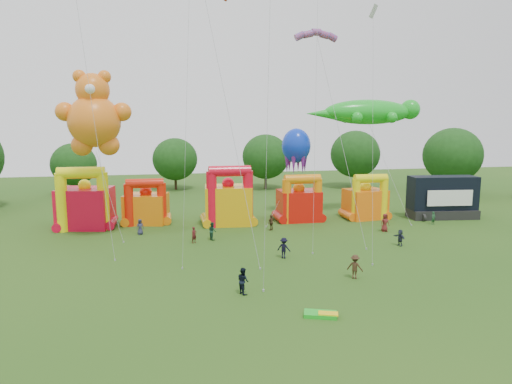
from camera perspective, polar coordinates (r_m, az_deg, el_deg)
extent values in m
plane|color=#224B15|center=(28.96, 8.99, -15.53)|extent=(160.00, 160.00, 0.00)
cylinder|color=#352314|center=(81.06, 23.16, 1.04)|extent=(0.44, 0.44, 3.72)
ellipsoid|color=#174013|center=(80.62, 23.36, 4.25)|extent=(9.30, 9.30, 8.89)
cylinder|color=#352314|center=(84.13, 12.19, 1.75)|extent=(0.44, 0.44, 3.51)
ellipsoid|color=#174013|center=(83.72, 12.29, 4.67)|extent=(8.77, 8.78, 8.39)
cylinder|color=#352314|center=(80.81, 1.21, 1.59)|extent=(0.44, 0.44, 3.30)
ellipsoid|color=#174013|center=(80.39, 1.22, 4.44)|extent=(8.25, 8.25, 7.88)
cylinder|color=#352314|center=(81.00, -10.01, 1.40)|extent=(0.44, 0.44, 3.09)
ellipsoid|color=#174013|center=(80.60, -10.09, 4.06)|extent=(7.73, 7.72, 7.38)
cylinder|color=#352314|center=(79.75, -21.67, 0.71)|extent=(0.44, 0.44, 2.88)
ellipsoid|color=#174013|center=(79.36, -21.81, 3.23)|extent=(7.20, 7.20, 6.88)
cube|color=red|center=(54.76, -20.50, -1.87)|extent=(6.25, 5.37, 4.47)
cylinder|color=#FFF70D|center=(53.46, -23.10, -1.22)|extent=(1.21, 1.21, 6.39)
cylinder|color=#FFF70D|center=(52.71, -18.53, -1.10)|extent=(1.21, 1.21, 6.39)
cylinder|color=#FFF70D|center=(52.61, -21.02, 2.26)|extent=(4.90, 1.27, 1.27)
sphere|color=#FFF70D|center=(54.36, -20.64, 0.76)|extent=(1.40, 1.40, 1.40)
cube|color=orange|center=(55.14, -13.55, -2.03)|extent=(5.43, 4.72, 3.42)
cylinder|color=red|center=(53.79, -15.59, -1.58)|extent=(1.03, 1.03, 4.89)
cylinder|color=red|center=(53.61, -11.68, -1.47)|extent=(1.03, 1.03, 4.89)
cylinder|color=red|center=(53.29, -13.73, 1.06)|extent=(4.18, 1.09, 1.09)
sphere|color=red|center=(54.80, -13.62, 0.04)|extent=(1.40, 1.40, 1.40)
cube|color=#DC9D0B|center=(53.23, -3.49, -1.62)|extent=(5.65, 4.68, 4.45)
cylinder|color=red|center=(51.33, -5.56, -0.95)|extent=(1.17, 1.17, 6.36)
cylinder|color=red|center=(51.87, -1.02, -0.81)|extent=(1.17, 1.17, 6.36)
cylinder|color=red|center=(51.12, -3.31, 2.63)|extent=(4.71, 1.22, 1.22)
sphere|color=red|center=(52.83, -3.52, 1.08)|extent=(1.40, 1.40, 1.40)
cube|color=red|center=(55.31, 5.35, -1.67)|extent=(4.83, 3.88, 3.63)
cylinder|color=orange|center=(53.35, 3.85, -1.19)|extent=(1.06, 1.06, 5.19)
cylinder|color=orange|center=(54.42, 7.67, -1.05)|extent=(1.06, 1.06, 5.19)
cylinder|color=orange|center=(53.47, 5.82, 1.61)|extent=(4.28, 1.11, 1.11)
sphere|color=orange|center=(54.96, 5.38, 0.50)|extent=(1.40, 1.40, 1.40)
cube|color=orange|center=(57.88, 13.46, -1.44)|extent=(5.04, 4.26, 3.57)
cylinder|color=yellow|center=(55.84, 12.38, -0.97)|extent=(1.00, 1.00, 5.10)
cylinder|color=yellow|center=(57.34, 15.65, -0.84)|extent=(1.00, 1.00, 5.10)
cylinder|color=yellow|center=(56.20, 14.14, 1.66)|extent=(4.06, 1.05, 1.05)
sphere|color=yellow|center=(57.55, 13.54, 0.61)|extent=(1.40, 1.40, 1.40)
cube|color=black|center=(61.06, 22.24, -2.51)|extent=(8.44, 3.90, 1.10)
cube|color=black|center=(60.80, 22.28, -0.08)|extent=(8.40, 3.50, 4.08)
cube|color=white|center=(59.57, 23.08, -0.70)|extent=(5.61, 0.67, 1.92)
cylinder|color=black|center=(58.35, 20.20, -3.05)|extent=(0.30, 0.90, 0.90)
cylinder|color=black|center=(61.96, 25.38, -2.69)|extent=(0.30, 0.90, 0.90)
sphere|color=orange|center=(47.64, -19.56, 8.32)|extent=(5.06, 5.06, 5.06)
sphere|color=orange|center=(47.73, -19.75, 11.91)|extent=(3.22, 3.22, 3.22)
sphere|color=orange|center=(48.00, -21.22, 13.32)|extent=(1.26, 1.26, 1.26)
sphere|color=orange|center=(47.67, -18.43, 13.50)|extent=(1.26, 1.26, 1.26)
sphere|color=orange|center=(48.10, -22.77, 9.24)|extent=(1.84, 1.84, 1.84)
sphere|color=orange|center=(47.33, -16.41, 9.58)|extent=(1.84, 1.84, 1.84)
sphere|color=orange|center=(47.90, -20.92, 5.49)|extent=(2.07, 2.07, 2.07)
sphere|color=orange|center=(47.53, -17.90, 5.62)|extent=(2.07, 2.07, 2.07)
sphere|color=white|center=(46.20, -20.04, 12.01)|extent=(0.92, 0.92, 0.92)
ellipsoid|color=green|center=(60.42, 13.88, 9.68)|extent=(11.76, 3.68, 3.12)
sphere|color=green|center=(63.04, 18.70, 9.74)|extent=(2.53, 2.53, 2.53)
cone|color=green|center=(58.17, 8.44, 9.65)|extent=(4.60, 1.84, 1.84)
sphere|color=green|center=(63.05, 15.07, 8.96)|extent=(1.38, 1.38, 1.38)
sphere|color=green|center=(59.76, 16.62, 8.92)|extent=(1.38, 1.38, 1.38)
sphere|color=green|center=(61.19, 11.15, 9.11)|extent=(1.38, 1.38, 1.38)
sphere|color=green|center=(57.79, 12.53, 9.09)|extent=(1.38, 1.38, 1.38)
ellipsoid|color=#0D30C7|center=(58.52, 5.05, 5.79)|extent=(3.66, 3.66, 4.39)
cone|color=#591E8C|center=(59.00, 6.13, 3.84)|extent=(0.82, 0.82, 2.93)
cone|color=#591E8C|center=(59.81, 5.30, 3.92)|extent=(0.82, 0.82, 2.93)
cone|color=#591E8C|center=(59.49, 4.19, 3.90)|extent=(0.82, 0.82, 2.93)
cone|color=#591E8C|center=(58.34, 3.89, 3.81)|extent=(0.82, 0.82, 2.93)
cone|color=#591E8C|center=(57.51, 4.73, 3.73)|extent=(0.82, 0.82, 2.93)
cone|color=#591E8C|center=(57.84, 5.87, 3.74)|extent=(0.82, 0.82, 2.93)
cube|color=silver|center=(45.22, 14.46, 21.04)|extent=(1.02, 1.02, 1.10)
cube|color=green|center=(29.36, 8.04, -14.90)|extent=(2.22, 1.61, 0.24)
cube|color=yellow|center=(29.17, 9.01, -14.79)|extent=(1.33, 0.96, 0.10)
imported|color=#2A2C46|center=(49.82, -14.29, -4.25)|extent=(0.93, 0.75, 1.66)
imported|color=#4C1517|center=(45.43, -7.75, -5.34)|extent=(0.71, 0.67, 1.63)
imported|color=#183E2B|center=(46.43, -5.48, -4.86)|extent=(0.92, 1.05, 1.82)
imported|color=black|center=(40.20, 3.50, -7.00)|extent=(1.37, 1.23, 1.85)
imported|color=#48311C|center=(50.16, 1.93, -3.83)|extent=(1.09, 0.95, 1.76)
imported|color=#212638|center=(46.16, 17.56, -5.47)|extent=(0.79, 1.56, 1.61)
imported|color=maroon|center=(51.48, 15.82, -3.71)|extent=(1.00, 0.69, 1.98)
imported|color=#1C4627|center=(56.82, 21.30, -3.05)|extent=(0.63, 0.50, 1.52)
imported|color=black|center=(32.26, -1.63, -11.02)|extent=(1.00, 1.11, 1.87)
imported|color=#3A2617|center=(35.92, 12.26, -9.12)|extent=(1.39, 1.28, 1.88)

